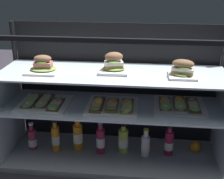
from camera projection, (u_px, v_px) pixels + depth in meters
The scene contains 21 objects.
ground_plane at pixel (112, 159), 2.26m from camera, with size 6.00×6.00×0.02m, color #33303A.
case_base_deck at pixel (112, 155), 2.25m from camera, with size 1.54×0.51×0.04m, color #99A1A7.
case_frame at pixel (114, 85), 2.21m from camera, with size 1.54×0.51×0.93m.
riser_lower_tier at pixel (112, 131), 2.18m from camera, with size 1.47×0.45×0.36m.
shelf_lower_glass at pixel (112, 107), 2.11m from camera, with size 1.48×0.46×0.01m, color silver.
riser_upper_tier at pixel (112, 90), 2.07m from camera, with size 1.47×0.45×0.23m.
shelf_upper_glass at pixel (112, 73), 2.02m from camera, with size 1.48×0.46×0.01m, color silver.
plated_roll_sandwich_left_of_center at pixel (43, 66), 2.03m from camera, with size 0.21×0.21×0.11m.
plated_roll_sandwich_mid_left at pixel (114, 65), 2.02m from camera, with size 0.19×0.19×0.13m.
plated_roll_sandwich_mid_right at pixel (183, 70), 1.93m from camera, with size 0.17×0.17×0.11m.
open_sandwich_tray_mid_left at pixel (43, 102), 2.12m from camera, with size 0.34×0.32×0.06m.
open_sandwich_tray_near_right_corner at pixel (112, 106), 2.06m from camera, with size 0.34×0.32×0.06m.
open_sandwich_tray_far_right at pixel (179, 105), 2.08m from camera, with size 0.34×0.32×0.06m.
juice_bottle_front_second at pixel (32, 139), 2.28m from camera, with size 0.06×0.06×0.21m.
juice_bottle_tucked_behind at pixel (56, 138), 2.25m from camera, with size 0.06×0.06×0.24m.
juice_bottle_back_right at pixel (78, 136), 2.26m from camera, with size 0.07×0.07×0.25m.
juice_bottle_front_right_end at pixel (101, 140), 2.22m from camera, with size 0.06×0.06×0.25m.
juice_bottle_back_center at pixel (123, 141), 2.24m from camera, with size 0.07×0.07×0.22m.
juice_bottle_back_left at pixel (145, 145), 2.19m from camera, with size 0.06×0.06×0.21m.
juice_bottle_near_post at pixel (169, 143), 2.20m from camera, with size 0.06×0.06×0.23m.
orange_fruit_beside_bottles at pixel (195, 147), 2.26m from camera, with size 0.08×0.08×0.08m, color orange.
Camera 1 is at (0.21, -1.91, 1.28)m, focal length 50.03 mm.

